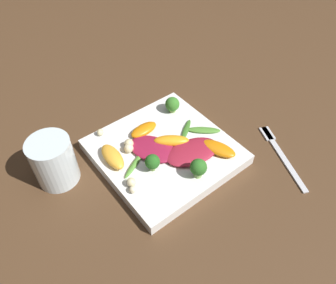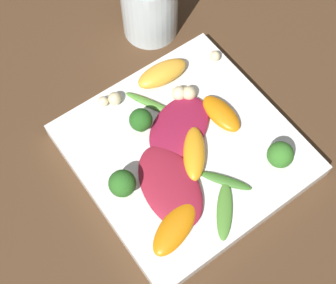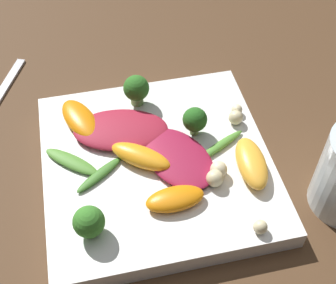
% 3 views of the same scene
% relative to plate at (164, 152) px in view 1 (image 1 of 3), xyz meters
% --- Properties ---
extents(ground_plane, '(2.40, 2.40, 0.00)m').
position_rel_plate_xyz_m(ground_plane, '(0.00, 0.00, -0.01)').
color(ground_plane, '#4C331E').
extents(plate, '(0.25, 0.25, 0.02)m').
position_rel_plate_xyz_m(plate, '(0.00, 0.00, 0.00)').
color(plate, white).
rests_on(plate, ground_plane).
extents(drinking_glass, '(0.08, 0.08, 0.09)m').
position_rel_plate_xyz_m(drinking_glass, '(-0.08, -0.19, 0.04)').
color(drinking_glass, silver).
rests_on(drinking_glass, ground_plane).
extents(fork, '(0.17, 0.09, 0.01)m').
position_rel_plate_xyz_m(fork, '(0.13, 0.19, -0.01)').
color(fork, silver).
rests_on(fork, ground_plane).
extents(radicchio_leaf_0, '(0.08, 0.12, 0.01)m').
position_rel_plate_xyz_m(radicchio_leaf_0, '(0.05, 0.03, 0.02)').
color(radicchio_leaf_0, maroon).
rests_on(radicchio_leaf_0, plate).
extents(radicchio_leaf_1, '(0.11, 0.10, 0.01)m').
position_rel_plate_xyz_m(radicchio_leaf_1, '(-0.01, -0.02, 0.02)').
color(radicchio_leaf_1, maroon).
rests_on(radicchio_leaf_1, plate).
extents(orange_segment_0, '(0.06, 0.07, 0.02)m').
position_rel_plate_xyz_m(orange_segment_0, '(-0.00, 0.02, 0.02)').
color(orange_segment_0, orange).
rests_on(orange_segment_0, plate).
extents(orange_segment_1, '(0.07, 0.04, 0.02)m').
position_rel_plate_xyz_m(orange_segment_1, '(-0.04, -0.10, 0.02)').
color(orange_segment_1, '#FCAD33').
rests_on(orange_segment_1, plate).
extents(orange_segment_2, '(0.08, 0.06, 0.02)m').
position_rel_plate_xyz_m(orange_segment_2, '(0.07, 0.08, 0.02)').
color(orange_segment_2, orange).
rests_on(orange_segment_2, plate).
extents(orange_segment_3, '(0.03, 0.06, 0.02)m').
position_rel_plate_xyz_m(orange_segment_3, '(-0.06, -0.01, 0.02)').
color(orange_segment_3, orange).
rests_on(orange_segment_3, plate).
extents(broccoli_floret_0, '(0.03, 0.03, 0.04)m').
position_rel_plate_xyz_m(broccoli_floret_0, '(-0.08, 0.08, 0.03)').
color(broccoli_floret_0, '#7A9E51').
rests_on(broccoli_floret_0, plate).
extents(broccoli_floret_1, '(0.03, 0.03, 0.04)m').
position_rel_plate_xyz_m(broccoli_floret_1, '(0.03, -0.05, 0.03)').
color(broccoli_floret_1, '#7A9E51').
rests_on(broccoli_floret_1, plate).
extents(broccoli_floret_2, '(0.03, 0.03, 0.04)m').
position_rel_plate_xyz_m(broccoli_floret_2, '(0.09, 0.01, 0.03)').
color(broccoli_floret_2, '#84AD5B').
rests_on(broccoli_floret_2, plate).
extents(arugula_sprig_0, '(0.06, 0.06, 0.01)m').
position_rel_plate_xyz_m(arugula_sprig_0, '(0.01, 0.09, 0.02)').
color(arugula_sprig_0, '#518E33').
rests_on(arugula_sprig_0, plate).
extents(arugula_sprig_1, '(0.05, 0.06, 0.01)m').
position_rel_plate_xyz_m(arugula_sprig_1, '(-0.01, 0.06, 0.01)').
color(arugula_sprig_1, '#3D7528').
rests_on(arugula_sprig_1, plate).
extents(arugula_sprig_2, '(0.04, 0.07, 0.01)m').
position_rel_plate_xyz_m(arugula_sprig_2, '(0.00, -0.07, 0.02)').
color(arugula_sprig_2, '#518E33').
rests_on(arugula_sprig_2, plate).
extents(macadamia_nut_0, '(0.02, 0.02, 0.02)m').
position_rel_plate_xyz_m(macadamia_nut_0, '(-0.05, -0.05, 0.02)').
color(macadamia_nut_0, beige).
rests_on(macadamia_nut_0, plate).
extents(macadamia_nut_1, '(0.01, 0.01, 0.01)m').
position_rel_plate_xyz_m(macadamia_nut_1, '(0.01, 0.04, 0.02)').
color(macadamia_nut_1, beige).
rests_on(macadamia_nut_1, plate).
extents(macadamia_nut_2, '(0.02, 0.02, 0.02)m').
position_rel_plate_xyz_m(macadamia_nut_2, '(0.03, -0.10, 0.02)').
color(macadamia_nut_2, beige).
rests_on(macadamia_nut_2, plate).
extents(macadamia_nut_3, '(0.01, 0.01, 0.01)m').
position_rel_plate_xyz_m(macadamia_nut_3, '(-0.11, -0.08, 0.02)').
color(macadamia_nut_3, beige).
rests_on(macadamia_nut_3, plate).
extents(macadamia_nut_4, '(0.01, 0.01, 0.01)m').
position_rel_plate_xyz_m(macadamia_nut_4, '(0.05, -0.11, 0.02)').
color(macadamia_nut_4, beige).
rests_on(macadamia_nut_4, plate).
extents(macadamia_nut_5, '(0.02, 0.02, 0.02)m').
position_rel_plate_xyz_m(macadamia_nut_5, '(-0.04, -0.06, 0.02)').
color(macadamia_nut_5, beige).
rests_on(macadamia_nut_5, plate).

